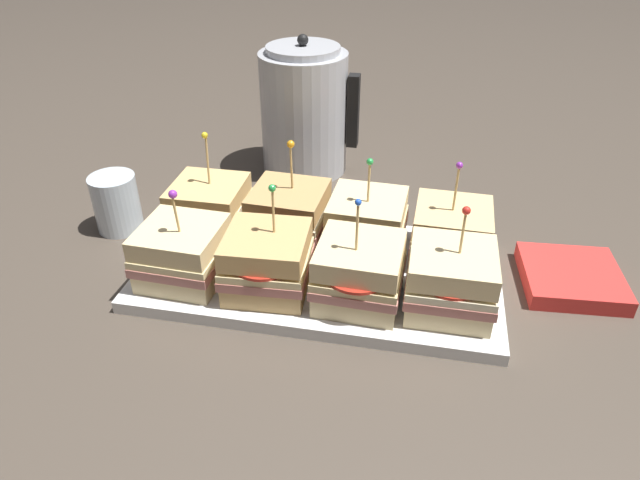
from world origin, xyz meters
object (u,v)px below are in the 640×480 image
(sandwich_front_far_left, at_px, (183,253))
(sandwich_back_far_right, at_px, (451,233))
(kettle_steel, at_px, (304,111))
(napkin_stack, at_px, (571,277))
(sandwich_back_far_left, at_px, (210,208))
(sandwich_front_center_left, at_px, (267,262))
(drinking_glass, at_px, (116,203))
(sandwich_front_center_right, at_px, (359,273))
(serving_platter, at_px, (320,271))
(sandwich_front_far_right, at_px, (450,281))
(sandwich_back_center_right, at_px, (367,224))
(sandwich_back_center_left, at_px, (289,215))

(sandwich_front_far_left, xyz_separation_m, sandwich_back_far_right, (0.36, 0.12, -0.00))
(sandwich_back_far_right, xyz_separation_m, kettle_steel, (-0.28, 0.28, 0.06))
(napkin_stack, bearing_deg, sandwich_back_far_left, 178.58)
(sandwich_front_center_left, height_order, kettle_steel, kettle_steel)
(drinking_glass, distance_m, napkin_stack, 0.70)
(sandwich_front_center_right, distance_m, napkin_stack, 0.31)
(sandwich_front_center_left, bearing_deg, serving_platter, 46.99)
(drinking_glass, bearing_deg, sandwich_front_center_left, -24.33)
(sandwich_front_far_right, bearing_deg, sandwich_front_center_left, -178.63)
(sandwich_front_far_left, xyz_separation_m, sandwich_front_center_right, (0.24, -0.00, 0.00))
(napkin_stack, bearing_deg, drinking_glass, 178.56)
(sandwich_back_far_left, bearing_deg, sandwich_back_far_right, -0.52)
(sandwich_front_far_left, bearing_deg, sandwich_back_far_right, 18.73)
(serving_platter, bearing_deg, napkin_stack, 8.01)
(sandwich_front_far_right, distance_m, kettle_steel, 0.49)
(sandwich_front_far_right, xyz_separation_m, sandwich_back_center_right, (-0.12, 0.11, -0.00))
(serving_platter, xyz_separation_m, sandwich_back_center_left, (-0.06, 0.06, 0.05))
(sandwich_back_center_left, bearing_deg, sandwich_front_far_right, -26.41)
(sandwich_front_far_left, height_order, kettle_steel, kettle_steel)
(serving_platter, height_order, sandwich_front_far_left, sandwich_front_far_left)
(sandwich_back_center_left, height_order, sandwich_back_center_right, sandwich_back_center_left)
(sandwich_back_center_left, height_order, napkin_stack, sandwich_back_center_left)
(kettle_steel, bearing_deg, drinking_glass, -131.74)
(sandwich_front_far_left, relative_size, napkin_stack, 1.00)
(sandwich_front_far_left, relative_size, sandwich_back_far_left, 0.88)
(drinking_glass, bearing_deg, napkin_stack, -1.44)
(napkin_stack, bearing_deg, sandwich_back_center_right, 178.36)
(sandwich_front_center_right, distance_m, sandwich_back_center_left, 0.17)
(serving_platter, relative_size, sandwich_back_center_right, 3.37)
(sandwich_front_center_right, height_order, drinking_glass, sandwich_front_center_right)
(drinking_glass, bearing_deg, sandwich_front_center_right, -17.62)
(serving_platter, relative_size, sandwich_front_center_right, 3.27)
(sandwich_front_far_left, relative_size, sandwich_front_center_right, 0.92)
(sandwich_front_center_right, relative_size, drinking_glass, 1.66)
(sandwich_back_center_right, relative_size, drinking_glass, 1.61)
(sandwich_front_far_right, xyz_separation_m, kettle_steel, (-0.28, 0.40, 0.06))
(sandwich_front_center_left, distance_m, kettle_steel, 0.41)
(sandwich_front_far_left, height_order, sandwich_back_center_right, sandwich_back_center_right)
(sandwich_front_far_right, relative_size, sandwich_back_far_right, 0.97)
(sandwich_front_far_right, xyz_separation_m, sandwich_back_center_left, (-0.24, 0.12, 0.00))
(serving_platter, bearing_deg, sandwich_back_far_left, 161.30)
(sandwich_back_far_left, xyz_separation_m, napkin_stack, (0.53, -0.01, -0.05))
(napkin_stack, bearing_deg, serving_platter, -171.99)
(sandwich_back_far_right, relative_size, napkin_stack, 1.08)
(sandwich_front_center_right, relative_size, sandwich_back_center_left, 0.97)
(sandwich_front_center_left, bearing_deg, sandwich_back_far_right, 27.18)
(sandwich_back_far_left, distance_m, sandwich_back_center_left, 0.13)
(sandwich_front_far_left, relative_size, kettle_steel, 0.56)
(sandwich_front_center_right, xyz_separation_m, kettle_steel, (-0.16, 0.41, 0.06))
(drinking_glass, bearing_deg, sandwich_back_far_right, -0.82)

